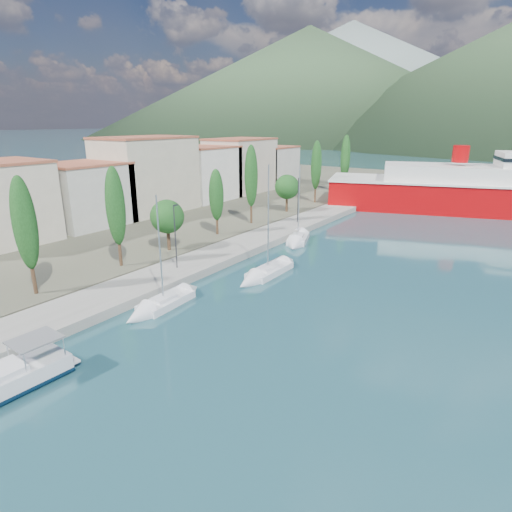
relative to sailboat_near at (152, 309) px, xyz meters
The scene contains 10 objects.
ground 113.57m from the sailboat_near, 87.65° to the left, with size 1400.00×1400.00×0.00m, color #234E58.
quay 19.96m from the sailboat_near, 102.56° to the left, with size 5.00×88.00×0.80m, color gray.
land_strip 51.59m from the sailboat_near, 145.15° to the left, with size 70.00×148.00×0.70m, color #565644.
town_buildings 41.22m from the sailboat_near, 131.98° to the left, with size 9.20×69.20×11.30m.
tree_row 27.88m from the sailboat_near, 110.30° to the left, with size 3.74×63.82×11.05m.
lamp_posts 9.90m from the sailboat_near, 118.37° to the left, with size 0.15×45.04×6.06m.
sailboat_near is the anchor object (origin of this frame).
sailboat_mid 11.07m from the sailboat_near, 75.54° to the left, with size 2.13×7.87×11.30m.
sailboat_far 22.94m from the sailboat_near, 90.39° to the left, with size 4.49×7.20×10.10m.
ferry 61.37m from the sailboat_near, 72.35° to the left, with size 56.60×28.16×11.05m.
Camera 1 is at (19.19, -13.85, 14.23)m, focal length 30.00 mm.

